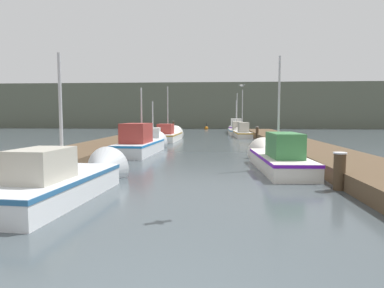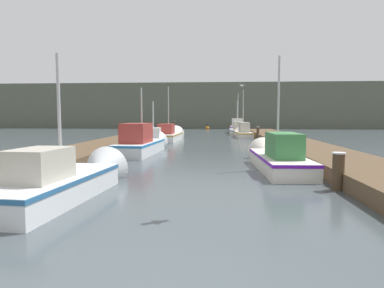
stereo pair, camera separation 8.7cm
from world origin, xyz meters
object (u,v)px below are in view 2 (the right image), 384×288
(fishing_boat_0, at_px, (68,179))
(seagull_lead, at_px, (242,86))
(channel_buoy, at_px, (208,128))
(fishing_boat_1, at_px, (276,157))
(fishing_boat_6, at_px, (237,130))
(fishing_boat_7, at_px, (237,128))
(fishing_boat_4, at_px, (170,135))
(fishing_boat_5, at_px, (243,133))
(mooring_piling_0, at_px, (338,171))
(mooring_piling_2, at_px, (174,126))
(fishing_boat_3, at_px, (154,140))
(fishing_boat_2, at_px, (143,143))
(mooring_piling_1, at_px, (258,133))

(fishing_boat_0, height_order, seagull_lead, seagull_lead)
(fishing_boat_0, distance_m, channel_buoy, 40.80)
(fishing_boat_1, distance_m, seagull_lead, 10.10)
(fishing_boat_0, height_order, fishing_boat_6, fishing_boat_6)
(fishing_boat_6, relative_size, fishing_boat_7, 0.95)
(fishing_boat_4, xyz_separation_m, seagull_lead, (5.53, -5.20, 3.58))
(fishing_boat_4, height_order, fishing_boat_5, fishing_boat_5)
(mooring_piling_0, height_order, mooring_piling_2, mooring_piling_2)
(fishing_boat_6, bearing_deg, fishing_boat_5, -88.43)
(fishing_boat_4, distance_m, fishing_boat_6, 10.93)
(fishing_boat_6, relative_size, mooring_piling_2, 4.44)
(fishing_boat_6, relative_size, seagull_lead, 11.41)
(fishing_boat_5, xyz_separation_m, mooring_piling_2, (-7.57, 9.22, 0.26))
(channel_buoy, bearing_deg, fishing_boat_3, -95.90)
(fishing_boat_3, distance_m, channel_buoy, 27.00)
(fishing_boat_5, bearing_deg, seagull_lead, -96.79)
(fishing_boat_1, bearing_deg, mooring_piling_2, 102.75)
(fishing_boat_4, relative_size, seagull_lead, 12.65)
(fishing_boat_4, relative_size, channel_buoy, 6.24)
(fishing_boat_2, height_order, mooring_piling_2, fishing_boat_2)
(fishing_boat_0, relative_size, fishing_boat_6, 0.93)
(fishing_boat_4, xyz_separation_m, fishing_boat_7, (6.30, 13.70, 0.12))
(fishing_boat_4, distance_m, mooring_piling_1, 7.37)
(fishing_boat_1, distance_m, fishing_boat_3, 11.01)
(fishing_boat_0, relative_size, fishing_boat_4, 0.84)
(mooring_piling_2, bearing_deg, fishing_boat_5, -50.62)
(fishing_boat_4, bearing_deg, channel_buoy, 85.17)
(fishing_boat_5, xyz_separation_m, fishing_boat_6, (-0.19, 4.98, -0.02))
(fishing_boat_1, distance_m, fishing_boat_7, 28.34)
(fishing_boat_1, xyz_separation_m, fishing_boat_2, (-6.29, 4.94, 0.08))
(fishing_boat_1, bearing_deg, mooring_piling_1, 83.64)
(fishing_boat_0, relative_size, fishing_boat_2, 0.86)
(fishing_boat_1, distance_m, fishing_boat_4, 15.90)
(fishing_boat_1, xyz_separation_m, fishing_boat_5, (0.08, 18.74, -0.03))
(fishing_boat_0, height_order, fishing_boat_5, fishing_boat_5)
(channel_buoy, bearing_deg, fishing_boat_0, -93.37)
(fishing_boat_2, xyz_separation_m, seagull_lead, (5.63, 4.50, 3.45))
(fishing_boat_2, relative_size, channel_buoy, 6.12)
(fishing_boat_7, xyz_separation_m, mooring_piling_0, (0.92, -32.26, 0.01))
(mooring_piling_1, bearing_deg, fishing_boat_4, -173.06)
(fishing_boat_4, relative_size, fishing_boat_7, 1.05)
(mooring_piling_1, xyz_separation_m, seagull_lead, (-1.78, -6.09, 3.42))
(fishing_boat_0, bearing_deg, seagull_lead, 73.72)
(fishing_boat_3, xyz_separation_m, fishing_boat_6, (6.36, 14.80, 0.02))
(mooring_piling_1, bearing_deg, mooring_piling_0, -90.28)
(mooring_piling_2, distance_m, seagull_lead, 20.01)
(fishing_boat_1, distance_m, channel_buoy, 35.96)
(fishing_boat_2, bearing_deg, fishing_boat_4, 92.26)
(fishing_boat_4, height_order, channel_buoy, fishing_boat_4)
(fishing_boat_7, bearing_deg, fishing_boat_2, -102.30)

